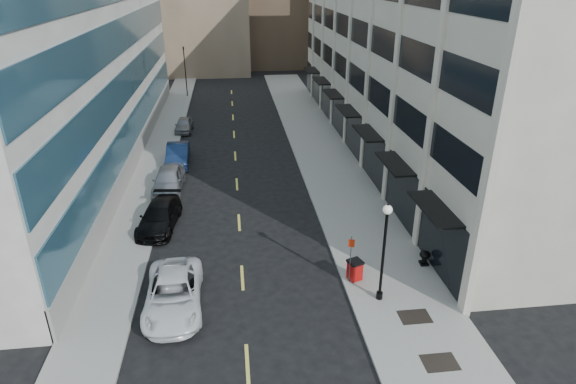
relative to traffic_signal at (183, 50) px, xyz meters
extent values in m
cube|color=gray|center=(13.00, -28.00, -5.64)|extent=(5.00, 80.00, 0.15)
cube|color=gray|center=(-1.00, -28.00, -5.64)|extent=(3.00, 80.00, 0.15)
cube|color=beige|center=(22.50, -21.00, 3.28)|extent=(14.00, 46.00, 18.00)
cube|color=black|center=(15.52, -21.00, -3.72)|extent=(0.18, 46.00, 3.60)
cube|color=black|center=(15.53, -21.00, 0.78)|extent=(0.12, 46.00, 1.80)
cube|color=black|center=(15.53, -21.00, 4.28)|extent=(0.12, 46.00, 1.80)
cube|color=beige|center=(15.50, -44.00, 3.28)|extent=(0.35, 0.60, 18.00)
cube|color=beige|center=(15.50, -38.00, 3.28)|extent=(0.35, 0.60, 18.00)
cube|color=beige|center=(15.50, -32.00, 3.28)|extent=(0.35, 0.60, 18.00)
cube|color=beige|center=(15.50, -26.00, 3.28)|extent=(0.35, 0.60, 18.00)
cube|color=beige|center=(15.50, -20.00, 3.28)|extent=(0.35, 0.60, 18.00)
cube|color=beige|center=(15.50, -14.00, 3.28)|extent=(0.35, 0.60, 18.00)
cube|color=beige|center=(15.50, -8.00, 3.28)|extent=(0.35, 0.60, 18.00)
cube|color=beige|center=(15.50, -2.00, 3.28)|extent=(0.35, 0.60, 18.00)
cube|color=black|center=(14.85, -41.00, -1.82)|extent=(1.30, 4.00, 0.12)
cube|color=black|center=(14.85, -35.00, -1.82)|extent=(1.30, 4.00, 0.12)
cube|color=black|center=(14.85, -29.00, -1.82)|extent=(1.30, 4.00, 0.12)
cube|color=black|center=(14.85, -23.00, -1.82)|extent=(1.30, 4.00, 0.12)
cube|color=black|center=(14.85, -17.00, -1.82)|extent=(1.30, 4.00, 0.12)
cube|color=black|center=(14.85, -11.00, -1.82)|extent=(1.30, 4.00, 0.12)
cube|color=black|center=(14.85, -5.00, -1.82)|extent=(1.30, 4.00, 0.12)
cube|color=silver|center=(-10.50, -21.00, 4.28)|extent=(16.00, 46.00, 20.00)
cube|color=gray|center=(-2.46, -21.00, -4.82)|extent=(0.20, 46.00, 1.80)
cube|color=#2C5668|center=(-2.47, -21.00, -2.72)|extent=(0.14, 45.60, 2.40)
cube|color=#2C5668|center=(-2.47, -21.00, 0.78)|extent=(0.14, 45.60, 2.40)
cube|color=#2C5668|center=(-2.47, -21.00, 4.28)|extent=(0.14, 45.60, 2.40)
cube|color=beige|center=(23.50, 18.00, 4.28)|extent=(10.00, 14.00, 20.00)
cube|color=black|center=(13.10, -47.00, -5.56)|extent=(1.40, 1.00, 0.01)
cube|color=black|center=(13.10, -44.20, -5.56)|extent=(1.40, 1.00, 0.01)
cube|color=#D8CC4C|center=(5.50, -46.00, -5.71)|extent=(0.15, 2.20, 0.01)
cube|color=#D8CC4C|center=(5.50, -40.00, -5.71)|extent=(0.15, 2.20, 0.01)
cube|color=#D8CC4C|center=(5.50, -34.00, -5.71)|extent=(0.15, 2.20, 0.01)
cube|color=#D8CC4C|center=(5.50, -28.00, -5.71)|extent=(0.15, 2.20, 0.01)
cube|color=#D8CC4C|center=(5.50, -22.00, -5.71)|extent=(0.15, 2.20, 0.01)
cube|color=#D8CC4C|center=(5.50, -16.00, -5.71)|extent=(0.15, 2.20, 0.01)
cube|color=#D8CC4C|center=(5.50, -10.00, -5.71)|extent=(0.15, 2.20, 0.01)
cube|color=#D8CC4C|center=(5.50, -4.00, -5.71)|extent=(0.15, 2.20, 0.01)
cube|color=#D8CC4C|center=(5.50, 2.00, -5.71)|extent=(0.15, 2.20, 0.01)
cylinder|color=black|center=(0.00, 0.00, -2.72)|extent=(0.12, 0.12, 6.00)
imported|color=black|center=(0.00, 0.00, 0.27)|extent=(0.66, 0.66, 1.98)
imported|color=white|center=(2.30, -42.00, -4.95)|extent=(2.71, 5.58, 1.53)
imported|color=black|center=(0.70, -34.00, -4.98)|extent=(2.63, 5.28, 1.47)
imported|color=#919499|center=(0.70, -28.62, -4.87)|extent=(2.18, 5.06, 1.70)
imported|color=navy|center=(0.89, -23.32, -4.91)|extent=(1.80, 4.93, 1.61)
imported|color=gray|center=(0.70, -14.46, -5.06)|extent=(1.72, 3.95, 1.32)
cube|color=#A70D0B|center=(11.10, -41.04, -5.04)|extent=(0.76, 0.76, 0.96)
cube|color=black|center=(11.10, -41.04, -4.53)|extent=(0.86, 0.86, 0.12)
cylinder|color=black|center=(10.91, -40.73, -5.46)|extent=(0.06, 0.21, 0.21)
cylinder|color=black|center=(11.29, -40.73, -5.46)|extent=(0.06, 0.21, 0.21)
cylinder|color=black|center=(11.90, -42.70, -5.40)|extent=(0.30, 0.30, 0.34)
cylinder|color=black|center=(11.90, -42.70, -3.18)|extent=(0.13, 0.13, 4.38)
sphere|color=silver|center=(11.90, -42.70, -0.85)|extent=(0.42, 0.42, 0.42)
cone|color=black|center=(11.90, -42.70, -0.61)|extent=(0.11, 0.11, 0.17)
cylinder|color=slate|center=(10.80, -41.18, -4.27)|extent=(0.05, 0.05, 2.60)
cube|color=#A9240B|center=(10.80, -41.20, -3.35)|extent=(0.30, 0.13, 0.41)
cube|color=black|center=(15.10, -40.14, -5.51)|extent=(0.45, 0.45, 0.12)
cylinder|color=black|center=(15.10, -40.14, -5.26)|extent=(0.27, 0.27, 0.41)
ellipsoid|color=black|center=(15.10, -40.14, -4.97)|extent=(0.58, 0.58, 0.41)
camera|label=1|loc=(5.38, -60.69, 8.55)|focal=30.00mm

